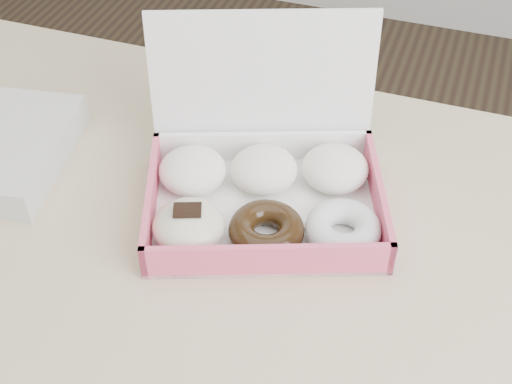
% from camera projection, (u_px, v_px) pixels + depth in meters
% --- Properties ---
extents(table, '(1.20, 0.80, 0.75)m').
position_uv_depth(table, '(238.00, 310.00, 0.87)').
color(table, tan).
rests_on(table, ground).
extents(donut_box, '(0.35, 0.32, 0.21)m').
position_uv_depth(donut_box, '(262.00, 184.00, 0.87)').
color(donut_box, white).
rests_on(donut_box, table).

